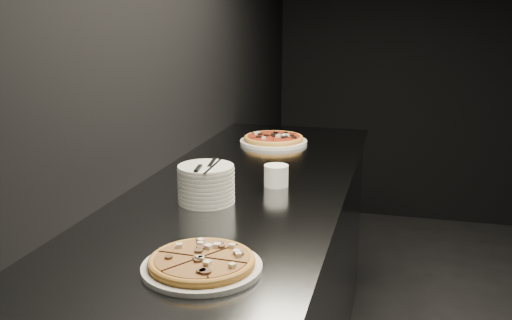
% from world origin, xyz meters
% --- Properties ---
extents(wall_left, '(0.02, 5.00, 2.80)m').
position_xyz_m(wall_left, '(-2.50, 0.00, 1.40)').
color(wall_left, black).
rests_on(wall_left, floor).
extents(counter, '(0.74, 2.44, 0.92)m').
position_xyz_m(counter, '(-2.13, 0.00, 0.46)').
color(counter, slate).
rests_on(counter, floor).
extents(pizza_mushroom, '(0.29, 0.29, 0.03)m').
position_xyz_m(pizza_mushroom, '(-2.04, -0.60, 0.94)').
color(pizza_mushroom, silver).
rests_on(pizza_mushroom, counter).
extents(pizza_tomato, '(0.36, 0.36, 0.04)m').
position_xyz_m(pizza_tomato, '(-2.17, 0.78, 0.94)').
color(pizza_tomato, silver).
rests_on(pizza_tomato, counter).
extents(plate_stack, '(0.18, 0.18, 0.12)m').
position_xyz_m(plate_stack, '(-2.20, -0.11, 0.98)').
color(plate_stack, silver).
rests_on(plate_stack, counter).
extents(cutlery, '(0.07, 0.20, 0.01)m').
position_xyz_m(cutlery, '(-2.19, -0.12, 1.05)').
color(cutlery, silver).
rests_on(cutlery, plate_stack).
extents(ramekin, '(0.09, 0.09, 0.08)m').
position_xyz_m(ramekin, '(-2.01, 0.12, 0.96)').
color(ramekin, silver).
rests_on(ramekin, counter).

